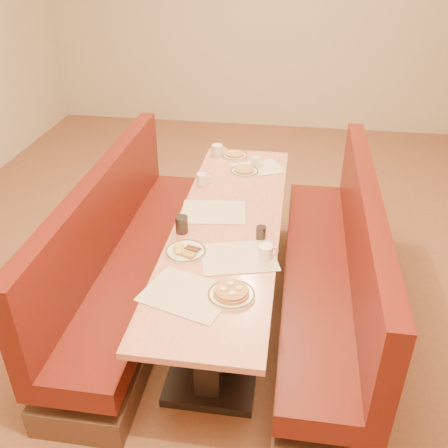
# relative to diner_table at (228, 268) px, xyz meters

# --- Properties ---
(ground) EXTENTS (8.00, 8.00, 0.00)m
(ground) POSITION_rel_diner_table_xyz_m (0.00, 0.00, -0.37)
(ground) COLOR #9E6647
(ground) RESTS_ON ground
(room_envelope) EXTENTS (6.04, 8.04, 2.82)m
(room_envelope) POSITION_rel_diner_table_xyz_m (0.00, 0.00, 1.56)
(room_envelope) COLOR beige
(room_envelope) RESTS_ON ground
(diner_table) EXTENTS (0.70, 2.50, 0.75)m
(diner_table) POSITION_rel_diner_table_xyz_m (0.00, 0.00, 0.00)
(diner_table) COLOR black
(diner_table) RESTS_ON ground
(booth_left) EXTENTS (0.55, 2.50, 1.05)m
(booth_left) POSITION_rel_diner_table_xyz_m (-0.73, 0.00, -0.01)
(booth_left) COLOR #4C3326
(booth_left) RESTS_ON ground
(booth_right) EXTENTS (0.55, 2.50, 1.05)m
(booth_right) POSITION_rel_diner_table_xyz_m (0.73, 0.00, -0.01)
(booth_right) COLOR #4C3326
(booth_right) RESTS_ON ground
(placemat_near_left) EXTENTS (0.54, 0.47, 0.00)m
(placemat_near_left) POSITION_rel_diner_table_xyz_m (-0.11, -0.78, 0.38)
(placemat_near_left) COLOR beige
(placemat_near_left) RESTS_ON diner_table
(placemat_near_right) EXTENTS (0.52, 0.44, 0.00)m
(placemat_near_right) POSITION_rel_diner_table_xyz_m (0.12, -0.39, 0.38)
(placemat_near_right) COLOR beige
(placemat_near_right) RESTS_ON diner_table
(placemat_far_left) EXTENTS (0.47, 0.38, 0.00)m
(placemat_far_left) POSITION_rel_diner_table_xyz_m (-0.12, 0.13, 0.38)
(placemat_far_left) COLOR beige
(placemat_far_left) RESTS_ON diner_table
(placemat_far_right) EXTENTS (0.47, 0.42, 0.00)m
(placemat_far_right) POSITION_rel_diner_table_xyz_m (0.12, 0.89, 0.38)
(placemat_far_right) COLOR beige
(placemat_far_right) RESTS_ON diner_table
(pancake_plate) EXTENTS (0.26, 0.26, 0.06)m
(pancake_plate) POSITION_rel_diner_table_xyz_m (0.13, -0.76, 0.40)
(pancake_plate) COLOR white
(pancake_plate) RESTS_ON diner_table
(eggs_plate) EXTENTS (0.25, 0.25, 0.05)m
(eggs_plate) POSITION_rel_diner_table_xyz_m (-0.21, -0.39, 0.39)
(eggs_plate) COLOR white
(eggs_plate) RESTS_ON diner_table
(extra_plate_mid) EXTENTS (0.23, 0.23, 0.05)m
(extra_plate_mid) POSITION_rel_diner_table_xyz_m (0.02, 0.80, 0.39)
(extra_plate_mid) COLOR white
(extra_plate_mid) RESTS_ON diner_table
(extra_plate_far) EXTENTS (0.22, 0.22, 0.05)m
(extra_plate_far) POSITION_rel_diner_table_xyz_m (-0.10, 1.10, 0.39)
(extra_plate_far) COLOR white
(extra_plate_far) RESTS_ON diner_table
(coffee_mug_a) EXTENTS (0.12, 0.09, 0.09)m
(coffee_mug_a) POSITION_rel_diner_table_xyz_m (0.28, -0.38, 0.42)
(coffee_mug_a) COLOR white
(coffee_mug_a) RESTS_ON diner_table
(coffee_mug_b) EXTENTS (0.12, 0.08, 0.09)m
(coffee_mug_b) POSITION_rel_diner_table_xyz_m (-0.28, 0.54, 0.42)
(coffee_mug_b) COLOR white
(coffee_mug_b) RESTS_ON diner_table
(coffee_mug_c) EXTENTS (0.11, 0.08, 0.08)m
(coffee_mug_c) POSITION_rel_diner_table_xyz_m (0.10, 0.93, 0.42)
(coffee_mug_c) COLOR white
(coffee_mug_c) RESTS_ON diner_table
(coffee_mug_d) EXTENTS (0.13, 0.09, 0.10)m
(coffee_mug_d) POSITION_rel_diner_table_xyz_m (-0.25, 1.10, 0.43)
(coffee_mug_d) COLOR white
(coffee_mug_d) RESTS_ON diner_table
(soda_tumbler_near) EXTENTS (0.08, 0.08, 0.11)m
(soda_tumbler_near) POSITION_rel_diner_table_xyz_m (-0.28, -0.16, 0.43)
(soda_tumbler_near) COLOR black
(soda_tumbler_near) RESTS_ON diner_table
(soda_tumbler_mid) EXTENTS (0.06, 0.06, 0.09)m
(soda_tumbler_mid) POSITION_rel_diner_table_xyz_m (0.23, -0.16, 0.42)
(soda_tumbler_mid) COLOR black
(soda_tumbler_mid) RESTS_ON diner_table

